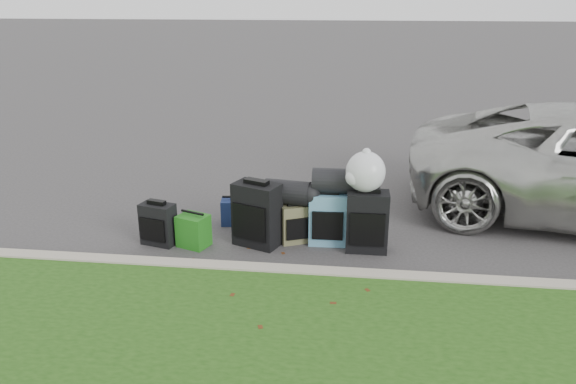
# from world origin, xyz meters

# --- Properties ---
(ground) EXTENTS (120.00, 120.00, 0.00)m
(ground) POSITION_xyz_m (0.00, 0.00, 0.00)
(ground) COLOR #383535
(ground) RESTS_ON ground
(curb) EXTENTS (120.00, 0.18, 0.15)m
(curb) POSITION_xyz_m (0.00, -1.00, 0.07)
(curb) COLOR #9E937F
(curb) RESTS_ON ground
(suitcase_small_black) EXTENTS (0.44, 0.31, 0.50)m
(suitcase_small_black) POSITION_xyz_m (-1.58, -0.27, 0.25)
(suitcase_small_black) COLOR black
(suitcase_small_black) RESTS_ON ground
(suitcase_large_black_left) EXTENTS (0.60, 0.49, 0.76)m
(suitcase_large_black_left) POSITION_xyz_m (-0.42, -0.14, 0.38)
(suitcase_large_black_left) COLOR black
(suitcase_large_black_left) RESTS_ON ground
(suitcase_olive) EXTENTS (0.40, 0.33, 0.47)m
(suitcase_olive) POSITION_xyz_m (0.01, -0.02, 0.23)
(suitcase_olive) COLOR #48482D
(suitcase_olive) RESTS_ON ground
(suitcase_teal) EXTENTS (0.44, 0.27, 0.62)m
(suitcase_teal) POSITION_xyz_m (0.40, -0.01, 0.31)
(suitcase_teal) COLOR #437187
(suitcase_teal) RESTS_ON ground
(suitcase_large_black_right) EXTENTS (0.47, 0.29, 0.71)m
(suitcase_large_black_right) POSITION_xyz_m (0.85, -0.15, 0.35)
(suitcase_large_black_right) COLOR black
(suitcase_large_black_right) RESTS_ON ground
(tote_green) EXTENTS (0.41, 0.37, 0.38)m
(tote_green) POSITION_xyz_m (-1.16, -0.28, 0.19)
(tote_green) COLOR #1F6D18
(tote_green) RESTS_ON ground
(tote_navy) EXTENTS (0.33, 0.28, 0.33)m
(tote_navy) POSITION_xyz_m (-0.84, 0.45, 0.16)
(tote_navy) COLOR navy
(tote_navy) RESTS_ON ground
(duffel_left) EXTENTS (0.57, 0.37, 0.29)m
(duffel_left) POSITION_xyz_m (-0.08, 0.01, 0.61)
(duffel_left) COLOR black
(duffel_left) RESTS_ON suitcase_olive
(duffel_right) EXTENTS (0.52, 0.29, 0.29)m
(duffel_right) POSITION_xyz_m (0.47, 0.03, 0.77)
(duffel_right) COLOR black
(duffel_right) RESTS_ON suitcase_teal
(trash_bag) EXTENTS (0.45, 0.45, 0.45)m
(trash_bag) POSITION_xyz_m (0.81, -0.10, 0.93)
(trash_bag) COLOR silver
(trash_bag) RESTS_ON suitcase_large_black_right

